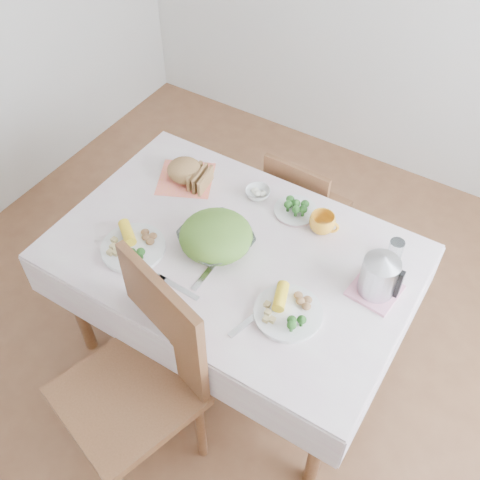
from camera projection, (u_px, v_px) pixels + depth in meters
The scene contains 19 objects.
floor at pixel (235, 346), 2.93m from camera, with size 3.60×3.60×0.00m, color brown.
dining_table at pixel (234, 304), 2.65m from camera, with size 1.40×0.90×0.75m, color brown.
tablecloth at pixel (233, 251), 2.37m from camera, with size 1.50×1.00×0.01m, color silver.
chair_near at pixel (129, 402), 2.22m from camera, with size 0.48×0.48×1.07m, color brown.
chair_far at pixel (308, 201), 2.99m from camera, with size 0.37×0.37×0.82m, color brown.
salad_bowl at pixel (216, 241), 2.35m from camera, with size 0.29×0.29×0.07m, color white.
dinner_plate_left at pixel (133, 248), 2.36m from camera, with size 0.27×0.27×0.02m, color white.
dinner_plate_right at pixel (288, 313), 2.14m from camera, with size 0.27×0.27×0.02m, color white.
broccoli_plate at pixel (295, 211), 2.51m from camera, with size 0.20×0.20×0.02m, color beige.
napkin at pixel (186, 179), 2.66m from camera, with size 0.25×0.25×0.00m, color #FF7B5E.
bread_loaf at pixel (185, 170), 2.62m from camera, with size 0.17×0.16×0.10m, color olive.
fruit_bowl at pixel (258, 193), 2.57m from camera, with size 0.12×0.12×0.04m, color white.
yellow_mug at pixel (322, 223), 2.41m from camera, with size 0.11×0.11×0.09m, color orange.
glass_tumbler at pixel (395, 251), 2.28m from camera, with size 0.06×0.06×0.12m, color white.
pink_tray at pixel (375, 290), 2.22m from camera, with size 0.18×0.18×0.01m, color pink.
electric_kettle at pixel (380, 272), 2.13m from camera, with size 0.14×0.14×0.20m, color #B2B5BA.
fork_left at pixel (207, 273), 2.28m from camera, with size 0.02×0.20×0.00m, color silver.
fork_right at pixel (250, 320), 2.13m from camera, with size 0.02×0.21×0.00m, color silver.
knife at pixel (178, 288), 2.23m from camera, with size 0.02×0.20×0.00m, color silver.
Camera 1 is at (0.84, -1.30, 2.55)m, focal length 42.00 mm.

